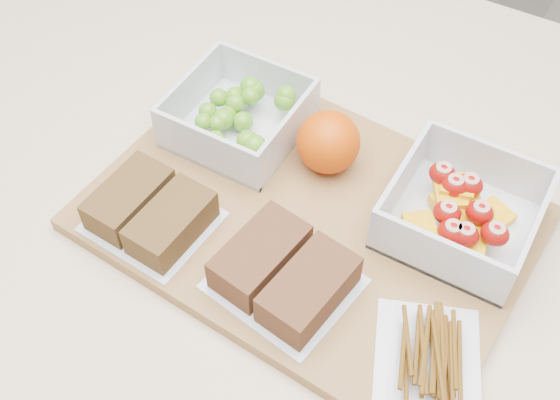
% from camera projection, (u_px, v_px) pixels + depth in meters
% --- Properties ---
extents(counter, '(1.20, 0.90, 0.90)m').
position_uv_depth(counter, '(290.00, 395.00, 1.07)').
color(counter, beige).
rests_on(counter, ground).
extents(cutting_board, '(0.44, 0.33, 0.02)m').
position_uv_depth(cutting_board, '(309.00, 219.00, 0.71)').
color(cutting_board, olive).
rests_on(cutting_board, counter).
extents(grape_container, '(0.13, 0.13, 0.05)m').
position_uv_depth(grape_container, '(241.00, 115.00, 0.75)').
color(grape_container, silver).
rests_on(grape_container, cutting_board).
extents(fruit_container, '(0.14, 0.14, 0.06)m').
position_uv_depth(fruit_container, '(461.00, 213.00, 0.67)').
color(fruit_container, silver).
rests_on(fruit_container, cutting_board).
extents(orange, '(0.07, 0.07, 0.07)m').
position_uv_depth(orange, '(328.00, 142.00, 0.72)').
color(orange, '#D84B05').
rests_on(orange, cutting_board).
extents(sandwich_bag_left, '(0.12, 0.11, 0.04)m').
position_uv_depth(sandwich_bag_left, '(150.00, 212.00, 0.68)').
color(sandwich_bag_left, silver).
rests_on(sandwich_bag_left, cutting_board).
extents(sandwich_bag_center, '(0.14, 0.13, 0.04)m').
position_uv_depth(sandwich_bag_center, '(284.00, 273.00, 0.63)').
color(sandwich_bag_center, silver).
rests_on(sandwich_bag_center, cutting_board).
extents(pretzel_bag, '(0.12, 0.13, 0.02)m').
position_uv_depth(pretzel_bag, '(429.00, 354.00, 0.59)').
color(pretzel_bag, silver).
rests_on(pretzel_bag, cutting_board).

